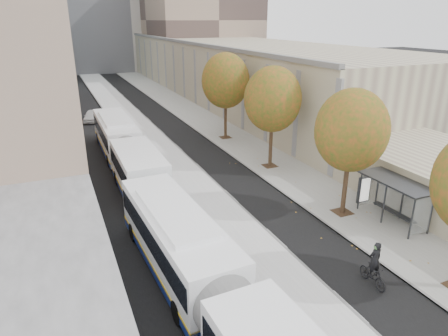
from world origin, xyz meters
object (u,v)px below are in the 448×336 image
bus_near (212,289)px  cyclist (373,269)px  bus_shelter (399,187)px  distant_car (92,116)px  bus_far (124,148)px

bus_near → cyclist: bus_near is taller
cyclist → bus_shelter: bearing=40.3°
distant_car → cyclist: bearing=-62.0°
bus_far → cyclist: 21.01m
bus_near → distant_car: size_ratio=4.73×
bus_near → bus_far: size_ratio=0.99×
bus_far → distant_car: (-0.80, 17.10, -1.01)m
bus_far → bus_near: bearing=-90.1°
bus_far → cyclist: (7.34, -19.67, -0.86)m
bus_shelter → distant_car: 35.35m
cyclist → distant_car: cyclist is taller
bus_far → cyclist: size_ratio=8.45×
bus_shelter → bus_far: bus_far is taller
bus_near → bus_far: 19.11m
bus_shelter → distant_car: size_ratio=1.15×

